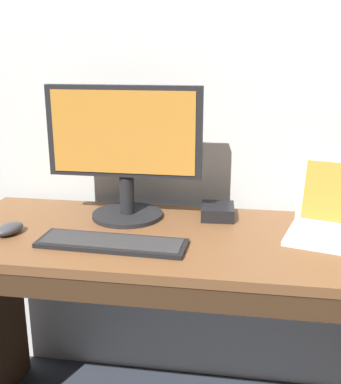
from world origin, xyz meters
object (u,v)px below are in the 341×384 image
(external_monitor, at_px, (125,147))
(external_drive_box, at_px, (218,211))
(wired_keyboard, at_px, (112,243))
(computer_mouse, at_px, (10,229))

(external_monitor, distance_m, external_drive_box, 0.39)
(external_monitor, height_order, wired_keyboard, external_monitor)
(wired_keyboard, height_order, computer_mouse, computer_mouse)
(computer_mouse, relative_size, external_drive_box, 0.81)
(wired_keyboard, height_order, external_drive_box, external_drive_box)
(external_monitor, height_order, external_drive_box, external_monitor)
(external_drive_box, bearing_deg, computer_mouse, -158.13)
(external_monitor, xyz_separation_m, external_drive_box, (0.31, 0.06, -0.23))
(wired_keyboard, bearing_deg, computer_mouse, 173.65)
(external_drive_box, bearing_deg, external_monitor, -169.89)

